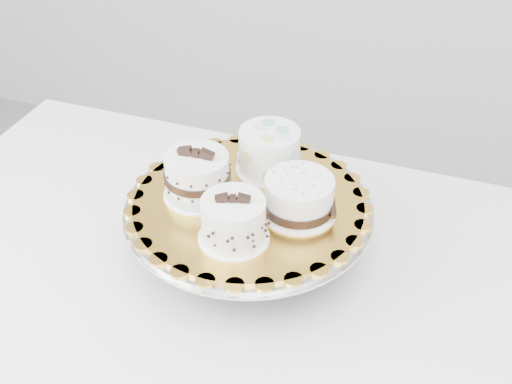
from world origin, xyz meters
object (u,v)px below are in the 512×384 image
(table, at_px, (222,308))
(cake_banded, at_px, (198,177))
(cake_stand, at_px, (249,220))
(cake_dots, at_px, (269,150))
(cake_swirl, at_px, (233,221))
(cake_board, at_px, (249,202))
(cake_ribbon, at_px, (300,197))

(table, height_order, cake_banded, cake_banded)
(cake_stand, height_order, cake_dots, cake_dots)
(table, relative_size, cake_swirl, 10.52)
(cake_banded, bearing_deg, cake_board, 4.56)
(cake_board, height_order, cake_ribbon, cake_ribbon)
(table, relative_size, cake_ribbon, 9.18)
(cake_stand, relative_size, cake_dots, 3.21)
(table, bearing_deg, cake_swirl, -38.11)
(cake_banded, bearing_deg, cake_dots, 48.37)
(cake_banded, height_order, cake_dots, cake_banded)
(cake_stand, xyz_separation_m, cake_board, (0.00, 0.00, 0.04))
(cake_ribbon, bearing_deg, cake_banded, 164.70)
(cake_stand, distance_m, cake_ribbon, 0.11)
(table, xyz_separation_m, cake_banded, (-0.05, 0.05, 0.22))
(cake_stand, height_order, cake_swirl, cake_swirl)
(cake_ribbon, bearing_deg, cake_dots, 111.42)
(cake_stand, distance_m, cake_banded, 0.11)
(cake_swirl, xyz_separation_m, cake_dots, (-0.00, 0.18, 0.01))
(cake_stand, xyz_separation_m, cake_swirl, (0.01, -0.09, 0.07))
(cake_banded, xyz_separation_m, cake_dots, (0.08, 0.10, 0.00))
(cake_board, xyz_separation_m, cake_banded, (-0.08, -0.01, 0.04))
(cake_swirl, xyz_separation_m, cake_ribbon, (0.07, 0.09, -0.00))
(cake_stand, xyz_separation_m, cake_banded, (-0.08, -0.01, 0.07))
(cake_dots, bearing_deg, cake_ribbon, -61.27)
(cake_swirl, relative_size, cake_dots, 0.94)
(cake_dots, bearing_deg, cake_banded, -140.66)
(cake_board, bearing_deg, cake_dots, 87.07)
(table, height_order, cake_swirl, cake_swirl)
(cake_swirl, bearing_deg, cake_banded, 121.26)
(cake_board, distance_m, cake_dots, 0.10)
(cake_board, distance_m, cake_banded, 0.09)
(table, bearing_deg, cake_stand, 66.29)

